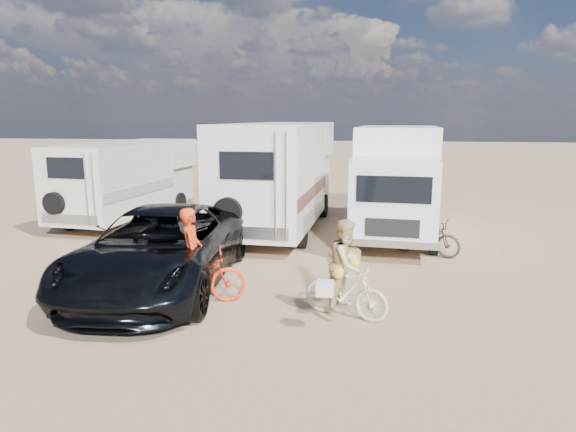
% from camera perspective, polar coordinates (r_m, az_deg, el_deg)
% --- Properties ---
extents(ground, '(140.00, 140.00, 0.00)m').
position_cam_1_polar(ground, '(9.76, -8.60, -10.23)').
color(ground, tan).
rests_on(ground, ground).
extents(rv_main, '(2.75, 7.63, 3.35)m').
position_cam_1_polar(rv_main, '(16.00, -0.92, 4.42)').
color(rv_main, white).
rests_on(rv_main, ground).
extents(rv_left, '(2.72, 6.43, 2.69)m').
position_cam_1_polar(rv_left, '(18.30, -17.62, 3.70)').
color(rv_left, beige).
rests_on(rv_left, ground).
extents(box_truck, '(2.72, 6.33, 3.25)m').
position_cam_1_polar(box_truck, '(15.27, 12.06, 3.68)').
color(box_truck, white).
rests_on(box_truck, ground).
extents(dark_suv, '(3.15, 6.13, 1.66)m').
position_cam_1_polar(dark_suv, '(10.89, -14.22, -3.61)').
color(dark_suv, black).
rests_on(dark_suv, ground).
extents(bike_man, '(2.15, 1.31, 1.07)m').
position_cam_1_polar(bike_man, '(9.89, -10.74, -6.72)').
color(bike_man, red).
rests_on(bike_man, ground).
extents(bike_woman, '(1.66, 0.98, 0.96)m').
position_cam_1_polar(bike_woman, '(9.13, 6.51, -8.46)').
color(bike_woman, beige).
rests_on(bike_woman, ground).
extents(rider_man, '(0.58, 0.71, 1.69)m').
position_cam_1_polar(rider_man, '(9.80, -10.80, -4.98)').
color(rider_man, red).
rests_on(rider_man, ground).
extents(rider_woman, '(0.85, 0.95, 1.61)m').
position_cam_1_polar(rider_woman, '(9.03, 6.56, -6.52)').
color(rider_woman, tan).
rests_on(rider_woman, ground).
extents(bike_parked, '(1.93, 1.36, 0.96)m').
position_cam_1_polar(bike_parked, '(13.59, 15.23, -2.27)').
color(bike_parked, '#262825').
rests_on(bike_parked, ground).
extents(cooler, '(0.67, 0.54, 0.48)m').
position_cam_1_polar(cooler, '(14.48, -11.65, -2.27)').
color(cooler, '#2A5F7C').
rests_on(cooler, ground).
extents(crate, '(0.62, 0.62, 0.39)m').
position_cam_1_polar(crate, '(12.45, 6.79, -4.52)').
color(crate, olive).
rests_on(crate, ground).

